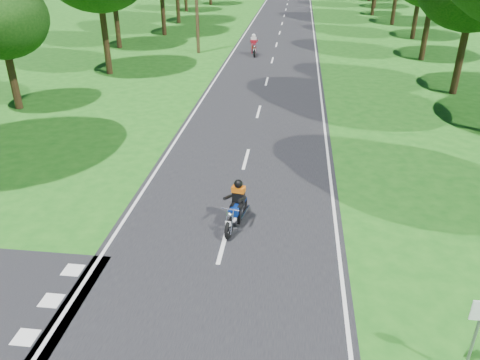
# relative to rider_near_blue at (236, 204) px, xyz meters

# --- Properties ---
(ground) EXTENTS (160.00, 160.00, 0.00)m
(ground) POSITION_rel_rider_near_blue_xyz_m (-0.25, -3.04, -0.76)
(ground) COLOR #185A14
(ground) RESTS_ON ground
(main_road) EXTENTS (7.00, 140.00, 0.02)m
(main_road) POSITION_rel_rider_near_blue_xyz_m (-0.25, 46.96, -0.75)
(main_road) COLOR black
(main_road) RESTS_ON ground
(road_markings) EXTENTS (7.40, 140.00, 0.01)m
(road_markings) POSITION_rel_rider_near_blue_xyz_m (-0.39, 45.09, -0.74)
(road_markings) COLOR silver
(road_markings) RESTS_ON main_road
(road_sign) EXTENTS (0.45, 0.07, 2.00)m
(road_sign) POSITION_rel_rider_near_blue_xyz_m (5.25, -5.06, 0.58)
(road_sign) COLOR slate
(road_sign) RESTS_ON ground
(rider_near_blue) EXTENTS (0.90, 1.85, 1.48)m
(rider_near_blue) POSITION_rel_rider_near_blue_xyz_m (0.00, 0.00, 0.00)
(rider_near_blue) COLOR navy
(rider_near_blue) RESTS_ON main_road
(rider_far_red) EXTENTS (0.94, 1.99, 1.59)m
(rider_far_red) POSITION_rel_rider_near_blue_xyz_m (-1.80, 24.53, 0.06)
(rider_far_red) COLOR #9D220C
(rider_far_red) RESTS_ON main_road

